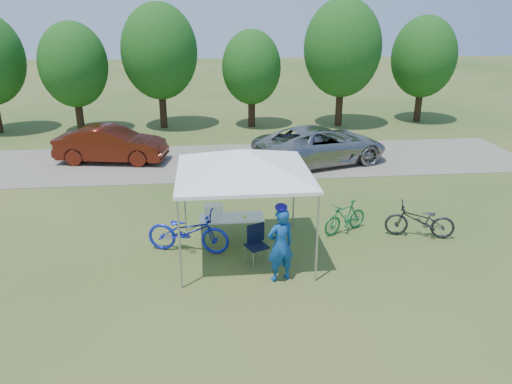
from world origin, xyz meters
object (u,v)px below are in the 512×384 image
(minivan, at_px, (321,145))
(cooler, at_px, (214,211))
(folding_table, at_px, (231,219))
(bike_green, at_px, (345,217))
(bike_blue, at_px, (188,231))
(folding_chair, at_px, (256,240))
(bike_dark, at_px, (420,221))
(cyclist, at_px, (280,245))
(sedan, at_px, (111,144))

(minivan, bearing_deg, cooler, 128.97)
(folding_table, distance_m, cooler, 0.51)
(cooler, xyz_separation_m, bike_green, (3.59, 0.26, -0.43))
(cooler, height_order, bike_blue, bike_blue)
(folding_chair, xyz_separation_m, minivan, (3.34, 7.76, 0.21))
(bike_dark, bearing_deg, minivan, -154.40)
(bike_blue, bearing_deg, cooler, -39.32)
(folding_table, xyz_separation_m, folding_chair, (0.53, -1.14, -0.10))
(cyclist, bearing_deg, bike_blue, -56.54)
(folding_chair, height_order, bike_blue, bike_blue)
(minivan, height_order, sedan, minivan)
(cyclist, xyz_separation_m, sedan, (-5.32, 9.73, -0.15))
(folding_table, height_order, bike_dark, bike_dark)
(folding_chair, distance_m, sedan, 10.03)
(folding_chair, bearing_deg, bike_dark, -12.59)
(cyclist, bearing_deg, minivan, -127.13)
(bike_blue, bearing_deg, minivan, -20.17)
(minivan, bearing_deg, bike_green, 155.47)
(cooler, distance_m, minivan, 7.92)
(cyclist, distance_m, sedan, 11.08)
(cooler, bearing_deg, bike_green, 4.14)
(bike_green, height_order, sedan, sedan)
(folding_chair, xyz_separation_m, cooler, (-0.99, 1.14, 0.32))
(folding_chair, height_order, cooler, cooler)
(sedan, bearing_deg, cooler, -143.85)
(bike_blue, relative_size, bike_green, 1.43)
(bike_blue, relative_size, bike_dark, 1.16)
(folding_table, height_order, folding_chair, folding_chair)
(cooler, relative_size, bike_dark, 0.27)
(folding_table, bearing_deg, cyclist, -64.93)
(bike_green, xyz_separation_m, bike_dark, (1.91, -0.51, 0.04))
(bike_blue, height_order, bike_green, bike_blue)
(bike_blue, height_order, sedan, sedan)
(folding_chair, bearing_deg, bike_green, 4.56)
(minivan, relative_size, sedan, 1.23)
(cooler, bearing_deg, bike_dark, -2.61)
(cyclist, relative_size, minivan, 0.33)
(folding_table, distance_m, minivan, 7.68)
(cooler, bearing_deg, minivan, 56.82)
(bike_blue, height_order, minivan, minivan)
(folding_table, xyz_separation_m, bike_blue, (-1.12, -0.47, -0.09))
(folding_chair, height_order, bike_green, folding_chair)
(folding_table, bearing_deg, bike_dark, -2.84)
(bike_green, xyz_separation_m, minivan, (0.75, 6.37, 0.31))
(cyclist, distance_m, bike_green, 3.22)
(folding_table, distance_m, bike_blue, 1.22)
(cooler, distance_m, bike_dark, 5.51)
(folding_chair, height_order, sedan, sedan)
(cooler, relative_size, bike_green, 0.34)
(cooler, height_order, bike_green, cooler)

